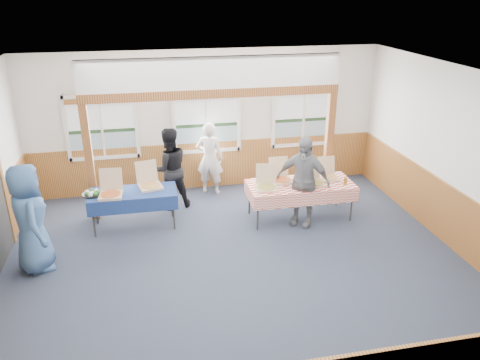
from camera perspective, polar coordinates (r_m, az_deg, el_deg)
name	(u,v)px	position (r m, az deg, el deg)	size (l,w,h in m)	color
floor	(236,264)	(8.21, -0.43, -10.23)	(8.00, 8.00, 0.00)	#273040
ceiling	(236,78)	(7.00, -0.51, 12.32)	(8.00, 8.00, 0.00)	white
wall_back	(206,121)	(10.73, -4.11, 7.18)	(8.00, 8.00, 0.00)	silver
wall_front	(310,322)	(4.53, 8.49, -16.73)	(8.00, 8.00, 0.00)	silver
wall_right	(460,161)	(9.07, 25.20, 2.07)	(8.00, 8.00, 0.00)	silver
wainscot_back	(208,165)	(11.04, -3.94, 1.89)	(7.98, 0.05, 1.10)	brown
wainscot_right	(448,215)	(9.44, 24.03, -3.91)	(0.05, 6.98, 1.10)	brown
window_left	(101,124)	(10.63, -16.54, 6.59)	(1.56, 0.10, 1.46)	white
window_mid	(207,118)	(10.67, -4.09, 7.53)	(1.56, 0.10, 1.46)	white
window_right	(304,113)	(11.19, 7.77, 8.10)	(1.56, 0.10, 1.46)	white
post_left	(90,164)	(9.70, -17.85, 1.92)	(0.15, 0.15, 2.40)	#5B2E14
post_right	(329,147)	(10.36, 10.75, 3.94)	(0.15, 0.15, 2.40)	#5B2E14
cross_beam	(213,93)	(9.36, -3.25, 10.51)	(5.15, 0.18, 0.18)	#5B2E14
table_left	(133,195)	(9.32, -12.93, -1.74)	(1.84, 1.34, 0.76)	#2C2C2C
table_right	(301,186)	(9.53, 7.39, -0.70)	(2.26, 1.30, 0.76)	#2C2C2C
pizza_box_a	(111,192)	(9.20, -15.48, -1.45)	(0.45, 0.54, 0.46)	tan
pizza_box_b	(150,184)	(9.41, -10.93, -0.45)	(0.54, 0.61, 0.47)	tan
pizza_box_c	(266,185)	(9.19, 3.23, -0.65)	(0.49, 0.55, 0.43)	tan
pizza_box_d	(281,178)	(9.55, 5.06, 0.22)	(0.43, 0.52, 0.45)	tan
pizza_box_e	(314,181)	(9.50, 9.00, -0.13)	(0.38, 0.46, 0.40)	tan
pizza_box_f	(329,176)	(9.83, 10.76, 0.54)	(0.38, 0.46, 0.41)	tan
veggie_tray	(92,193)	(9.35, -17.57, -1.56)	(0.39, 0.39, 0.09)	black
drink_glass	(345,181)	(9.57, 12.73, -0.18)	(0.07, 0.07, 0.15)	#975A19
woman_white	(210,158)	(10.59, -3.71, 2.64)	(0.61, 0.40, 1.68)	silver
woman_black	(169,169)	(9.96, -8.63, 1.38)	(0.86, 0.67, 1.77)	black
man_blue	(30,219)	(8.38, -24.24, -4.31)	(0.92, 0.60, 1.88)	#375B8B
person_grey	(303,181)	(9.21, 7.67, -0.14)	(1.08, 0.45, 1.84)	slate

